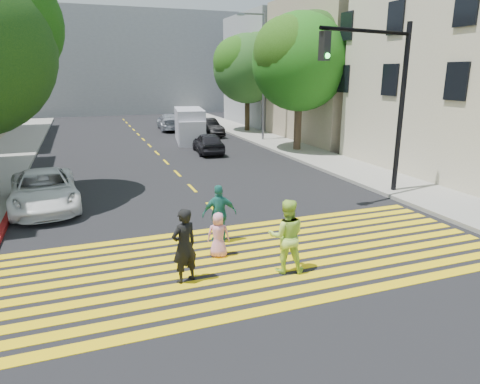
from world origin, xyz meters
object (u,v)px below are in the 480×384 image
pedestrian_woman (287,236)px  dark_car_parked (207,127)px  silver_car (170,122)px  tree_right_near (301,57)px  dark_car_near (208,143)px  pedestrian_child (218,235)px  white_sedan (44,190)px  tree_right_far (248,65)px  pedestrian_extra (219,214)px  traffic_signal (382,87)px  pedestrian_man (184,246)px  white_van (190,127)px

pedestrian_woman → dark_car_parked: pedestrian_woman is taller
silver_car → tree_right_near: bearing=117.0°
dark_car_near → silver_car: bearing=-85.1°
tree_right_near → dark_car_near: bearing=166.7°
pedestrian_woman → pedestrian_child: size_ratio=1.51×
pedestrian_woman → dark_car_near: pedestrian_woman is taller
white_sedan → dark_car_parked: dark_car_parked is taller
dark_car_parked → tree_right_far: bearing=13.1°
tree_right_near → dark_car_parked: size_ratio=2.04×
tree_right_near → dark_car_parked: tree_right_near is taller
pedestrian_extra → traffic_signal: size_ratio=0.26×
pedestrian_child → dark_car_near: size_ratio=0.33×
tree_right_near → dark_car_parked: bearing=112.5°
dark_car_near → pedestrian_woman: bearing=85.5°
pedestrian_child → dark_car_near: dark_car_near is taller
pedestrian_man → dark_car_near: 16.99m
tree_right_far → dark_car_near: bearing=-125.0°
white_van → dark_car_parked: bearing=60.2°
dark_car_parked → pedestrian_man: bearing=-111.7°
dark_car_near → tree_right_near: bearing=171.8°
traffic_signal → pedestrian_man: bearing=-165.2°
tree_right_far → white_sedan: size_ratio=1.64×
white_sedan → dark_car_near: bearing=40.0°
silver_car → white_van: (-0.02, -7.15, 0.39)m
pedestrian_man → pedestrian_child: 1.64m
white_van → dark_car_near: bearing=-81.1°
pedestrian_child → pedestrian_man: bearing=62.2°
dark_car_parked → white_sedan: bearing=-128.6°
silver_car → pedestrian_woman: bearing=88.8°
pedestrian_woman → pedestrian_extra: 2.61m
pedestrian_man → pedestrian_woman: pedestrian_woman is taller
pedestrian_man → tree_right_near: bearing=-147.8°
white_sedan → white_van: bearing=52.1°
pedestrian_extra → white_sedan: 7.38m
pedestrian_woman → dark_car_parked: (4.76, 23.71, -0.26)m
tree_right_far → dark_car_parked: (-3.91, -1.24, -4.77)m
silver_car → white_van: bearing=94.3°
pedestrian_child → white_van: (4.09, 19.80, 0.49)m
dark_car_parked → white_van: bearing=-133.4°
dark_car_parked → white_van: 3.19m
dark_car_near → traffic_signal: traffic_signal is taller
tree_right_far → traffic_signal: bearing=-97.0°
dark_car_near → white_sedan: bearing=49.7°
tree_right_near → white_sedan: (-14.31, -7.38, -5.07)m
tree_right_near → pedestrian_child: (-9.61, -13.74, -5.13)m
tree_right_near → traffic_signal: (-2.09, -10.45, -1.43)m
tree_right_near → tree_right_far: bearing=87.8°
white_sedan → pedestrian_man: bearing=-69.4°
white_sedan → pedestrian_child: bearing=-58.2°
tree_right_far → silver_car: size_ratio=1.61×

